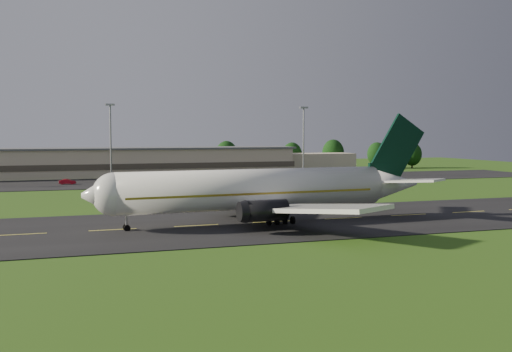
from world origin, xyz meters
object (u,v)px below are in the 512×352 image
object	(u,v)px
light_mast_east	(304,133)
service_vehicle_c	(210,177)
light_mast_centre	(111,133)
service_vehicle_d	(261,176)
airliner	(260,190)
service_vehicle_b	(68,182)
terminal	(112,163)

from	to	relation	value
light_mast_east	service_vehicle_c	xyz separation A→B (m)	(-29.36, -5.46, -12.00)
light_mast_centre	service_vehicle_d	xyz separation A→B (m)	(40.32, -4.21, -11.95)
service_vehicle_c	light_mast_centre	bearing A→B (deg)	177.78
airliner	light_mast_centre	distance (m)	81.75
service_vehicle_b	service_vehicle_d	size ratio (longest dim) A/B	0.82
terminal	light_mast_centre	distance (m)	18.45
service_vehicle_b	airliner	bearing A→B (deg)	-149.70
terminal	service_vehicle_b	xyz separation A→B (m)	(-12.40, -24.75, -3.25)
light_mast_centre	light_mast_east	world-z (taller)	same
airliner	terminal	distance (m)	97.10
service_vehicle_c	service_vehicle_d	bearing A→B (deg)	14.66
light_mast_east	terminal	bearing A→B (deg)	163.20
terminal	service_vehicle_b	distance (m)	27.87
light_mast_east	service_vehicle_b	xyz separation A→B (m)	(-66.00, -8.56, -11.99)
light_mast_centre	service_vehicle_b	xyz separation A→B (m)	(-11.00, -8.56, -11.99)
airliner	light_mast_centre	xyz separation A→B (m)	(-15.00, 79.96, 8.08)
terminal	light_mast_east	bearing A→B (deg)	-16.80
airliner	service_vehicle_b	size ratio (longest dim) A/B	13.14
terminal	service_vehicle_c	world-z (taller)	terminal
airliner	terminal	size ratio (longest dim) A/B	0.35
light_mast_east	airliner	bearing A→B (deg)	-116.58
light_mast_centre	service_vehicle_b	distance (m)	18.39
service_vehicle_b	service_vehicle_d	bearing A→B (deg)	-74.86
airliner	terminal	world-z (taller)	airliner
airliner	service_vehicle_b	distance (m)	76.08
service_vehicle_c	airliner	bearing A→B (deg)	-88.32
terminal	service_vehicle_d	distance (m)	44.06
light_mast_centre	airliner	bearing A→B (deg)	-79.38
light_mast_east	service_vehicle_d	bearing A→B (deg)	-163.98
airliner	light_mast_east	xyz separation A→B (m)	(40.00, 79.96, 8.08)
airliner	service_vehicle_c	xyz separation A→B (m)	(10.64, 74.50, -3.92)
terminal	service_vehicle_d	size ratio (longest dim) A/B	30.48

